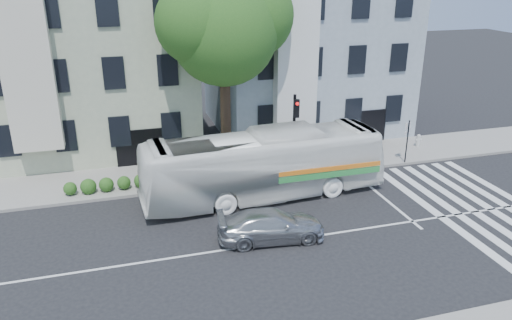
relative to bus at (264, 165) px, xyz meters
name	(u,v)px	position (x,y,z in m)	size (l,w,h in m)	color
ground	(274,243)	(-0.90, -4.38, -1.66)	(120.00, 120.00, 0.00)	black
sidewalk_far	(229,170)	(-0.90, 3.62, -1.58)	(80.00, 4.00, 0.15)	gray
building_left	(88,56)	(-7.90, 10.62, 3.84)	(12.00, 10.00, 11.00)	#9FA98E
building_right	(304,47)	(6.10, 10.62, 3.84)	(12.00, 10.00, 11.00)	#8795A1
street_tree	(224,24)	(-0.84, 4.36, 6.18)	(7.30, 5.90, 11.10)	#2D2116
bus	(264,165)	(0.00, 0.00, 0.00)	(11.89, 2.78, 3.31)	white
sedan	(271,225)	(-0.91, -4.08, -1.01)	(4.44, 1.80, 1.29)	#B3B6BB
hedge	(158,179)	(-4.87, 2.42, -1.16)	(8.50, 0.84, 0.70)	#2A6822
traffic_signal	(295,126)	(2.14, 1.57, 1.30)	(0.47, 0.54, 4.58)	black
fire_hydrant	(418,140)	(11.24, 3.92, -1.11)	(0.43, 0.25, 0.77)	beige
far_sign_pole	(407,136)	(8.97, 1.77, 0.08)	(0.43, 0.24, 2.49)	black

